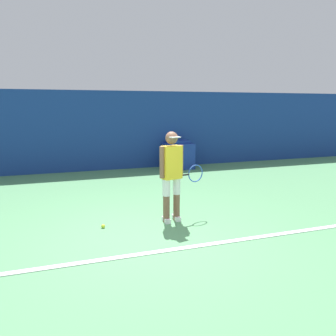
% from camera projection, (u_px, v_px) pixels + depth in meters
% --- Properties ---
extents(ground_plane, '(24.00, 24.00, 0.00)m').
position_uv_depth(ground_plane, '(152.00, 238.00, 5.22)').
color(ground_plane, '#518C5B').
extents(back_wall, '(24.00, 0.10, 2.56)m').
position_uv_depth(back_wall, '(102.00, 131.00, 10.57)').
color(back_wall, navy).
rests_on(back_wall, ground_plane).
extents(court_baseline, '(21.60, 0.10, 0.01)m').
position_uv_depth(court_baseline, '(162.00, 251.00, 4.73)').
color(court_baseline, white).
rests_on(court_baseline, ground_plane).
extents(tennis_player, '(0.92, 0.35, 1.64)m').
position_uv_depth(tennis_player, '(172.00, 172.00, 5.83)').
color(tennis_player, brown).
rests_on(tennis_player, ground_plane).
extents(tennis_ball, '(0.07, 0.07, 0.07)m').
position_uv_depth(tennis_ball, '(103.00, 226.00, 5.64)').
color(tennis_ball, '#D1E533').
rests_on(tennis_ball, ground_plane).
extents(covered_chair, '(0.93, 0.79, 0.95)m').
position_uv_depth(covered_chair, '(178.00, 155.00, 11.03)').
color(covered_chair, navy).
rests_on(covered_chair, ground_plane).
extents(water_bottle, '(0.09, 0.09, 0.27)m').
position_uv_depth(water_bottle, '(161.00, 166.00, 10.86)').
color(water_bottle, orange).
rests_on(water_bottle, ground_plane).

